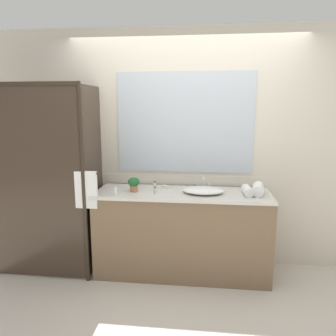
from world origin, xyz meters
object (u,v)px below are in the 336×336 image
Objects in this scene: amenity_bottle_lotion at (116,191)px; rolled_towel_middle at (247,191)px; amenity_bottle_shampoo at (155,190)px; rolled_towel_near_edge at (258,189)px; amenity_bottle_conditioner at (155,186)px; soap_dish at (164,187)px; sink_basin at (203,190)px; potted_plant at (134,183)px; faucet at (203,185)px.

rolled_towel_middle is at bearing 7.13° from amenity_bottle_lotion.
amenity_bottle_shampoo is 0.31× the size of rolled_towel_near_edge.
amenity_bottle_lotion is at bearing -146.22° from amenity_bottle_conditioner.
soap_dish is at bearing 167.37° from rolled_towel_middle.
rolled_towel_near_edge is at bearing 5.55° from amenity_bottle_shampoo.
amenity_bottle_conditioner is at bearing -124.95° from soap_dish.
potted_plant is at bearing -179.34° from sink_basin.
potted_plant is at bearing 162.24° from amenity_bottle_shampoo.
amenity_bottle_conditioner is at bearing 100.63° from amenity_bottle_shampoo.
soap_dish is at bearing 39.12° from amenity_bottle_lotion.
soap_dish is 0.98× the size of amenity_bottle_conditioner.
sink_basin is at bearing 11.89° from amenity_bottle_lotion.
rolled_towel_middle is (0.86, -0.19, 0.03)m from soap_dish.
rolled_towel_middle reaches higher than sink_basin.
rolled_towel_near_edge is (1.41, 0.20, 0.01)m from amenity_bottle_lotion.
rolled_towel_middle is (1.30, 0.16, -0.00)m from amenity_bottle_lotion.
faucet reaches higher than soap_dish.
amenity_bottle_lotion is at bearing -168.11° from sink_basin.
rolled_towel_middle reaches higher than soap_dish.
rolled_towel_near_edge is (0.55, 0.02, 0.02)m from sink_basin.
sink_basin is 0.44m from rolled_towel_middle.
sink_basin is 0.51m from amenity_bottle_conditioner.
amenity_bottle_lotion is (-0.44, -0.36, 0.03)m from soap_dish.
potted_plant is at bearing 50.09° from amenity_bottle_lotion.
faucet is 1.14× the size of potted_plant.
potted_plant is 1.26m from rolled_towel_near_edge.
soap_dish is at bearing 31.96° from potted_plant.
rolled_towel_near_edge reaches higher than amenity_bottle_shampoo.
amenity_bottle_conditioner is 1.33× the size of amenity_bottle_shampoo.
faucet is 1.70× the size of soap_dish.
sink_basin is 5.50× the size of amenity_bottle_shampoo.
potted_plant reaches higher than soap_dish.
potted_plant is at bearing -148.04° from soap_dish.
amenity_bottle_lotion reaches higher than soap_dish.
potted_plant reaches higher than amenity_bottle_shampoo.
amenity_bottle_shampoo is at bearing -175.95° from rolled_towel_middle.
rolled_towel_near_edge is at bearing 7.97° from amenity_bottle_lotion.
faucet is at bearing 156.81° from rolled_towel_middle.
amenity_bottle_conditioner is 1.03× the size of amenity_bottle_lotion.
rolled_towel_near_edge is 0.12m from rolled_towel_middle.
potted_plant is at bearing -178.90° from rolled_towel_near_edge.
sink_basin is at bearing 0.66° from potted_plant.
faucet is 2.21× the size of amenity_bottle_shampoo.
sink_basin is at bearing 9.90° from amenity_bottle_shampoo.
potted_plant reaches higher than sink_basin.
potted_plant is 1.45× the size of amenity_bottle_conditioner.
amenity_bottle_conditioner is (-0.51, 0.06, 0.02)m from sink_basin.
potted_plant is at bearing -163.00° from amenity_bottle_conditioner.
amenity_bottle_conditioner is 0.42× the size of rolled_towel_near_edge.
soap_dish is 0.47× the size of rolled_towel_middle.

